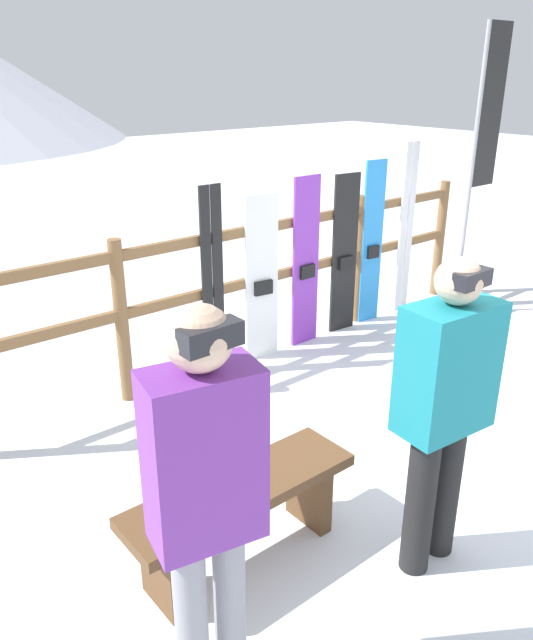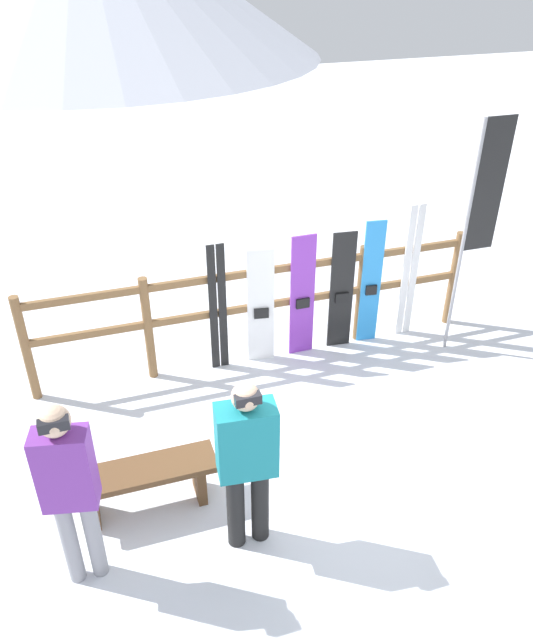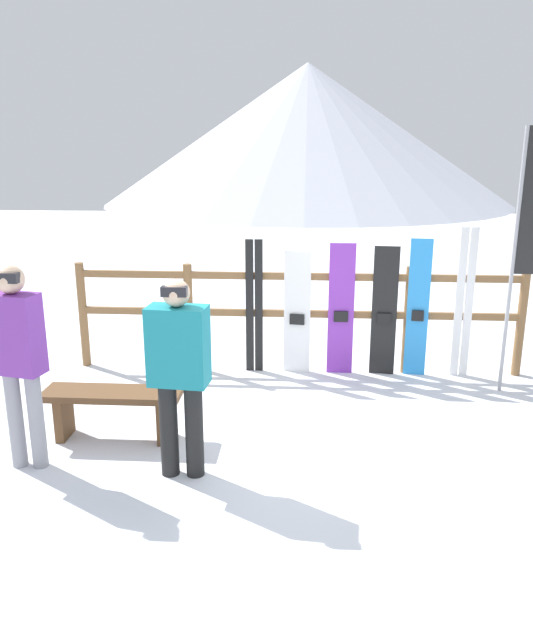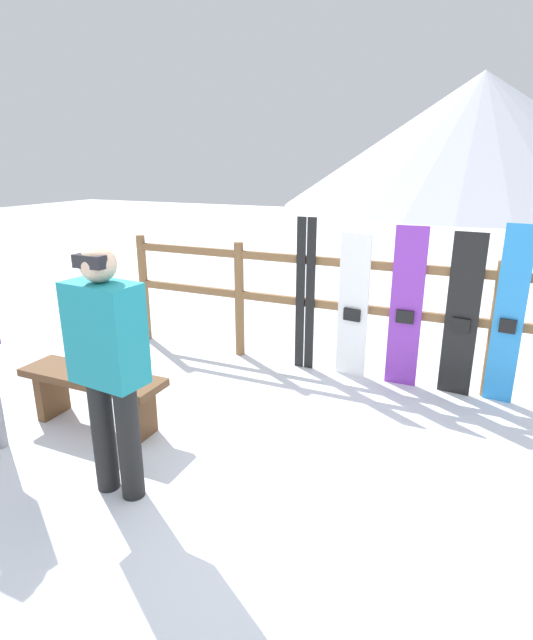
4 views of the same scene
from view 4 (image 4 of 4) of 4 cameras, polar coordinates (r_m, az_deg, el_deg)
The scene contains 10 objects.
ground_plane at distance 3.42m, azimuth -0.25°, elevation -19.23°, with size 40.00×40.00×0.00m, color white.
mountain_backdrop at distance 26.67m, azimuth 22.98°, elevation 18.37°, with size 18.00×18.00×6.00m.
fence at distance 4.94m, azimuth 10.04°, elevation 1.90°, with size 5.16×0.10×1.25m.
bench at distance 4.23m, azimuth -19.23°, elevation -7.36°, with size 1.23×0.36×0.46m.
person_teal at distance 3.14m, azimuth -17.67°, elevation -4.32°, with size 0.47×0.29×1.61m.
ski_pair_black at distance 5.02m, azimuth 4.45°, elevation 2.83°, with size 0.20×0.02×1.55m.
snowboard_white at distance 4.90m, azimuth 9.83°, elevation 1.43°, with size 0.30×0.09×1.43m.
snowboard_purple at distance 4.79m, azimuth 15.65°, elevation 1.25°, with size 0.29×0.06×1.52m.
snowboard_black_stripe at distance 4.76m, azimuth 21.43°, elevation 0.36°, with size 0.28×0.08×1.49m.
snowboard_blue at distance 4.75m, azimuth 25.95°, elevation 0.30°, with size 0.24×0.08×1.58m.
Camera 4 is at (1.14, -2.49, 2.05)m, focal length 28.00 mm.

